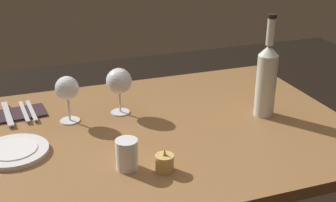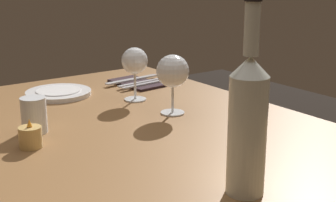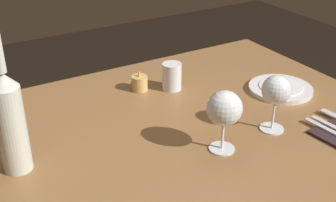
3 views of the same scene
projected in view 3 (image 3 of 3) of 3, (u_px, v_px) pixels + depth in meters
name	position (u px, v px, depth m)	size (l,w,h in m)	color
dining_table	(168.00, 155.00, 1.27)	(1.30, 0.90, 0.74)	olive
wine_glass_left	(224.00, 109.00, 1.08)	(0.09, 0.09, 0.16)	white
wine_glass_right	(276.00, 91.00, 1.16)	(0.08, 0.08, 0.16)	white
wine_bottle	(10.00, 119.00, 1.00)	(0.07, 0.07, 0.35)	silver
water_tumbler	(172.00, 78.00, 1.42)	(0.06, 0.06, 0.09)	white
votive_candle	(140.00, 83.00, 1.42)	(0.05, 0.05, 0.07)	#DBB266
dinner_plate	(280.00, 89.00, 1.42)	(0.20, 0.20, 0.02)	white
fork_outer	(333.00, 133.00, 1.18)	(0.03, 0.18, 0.00)	silver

